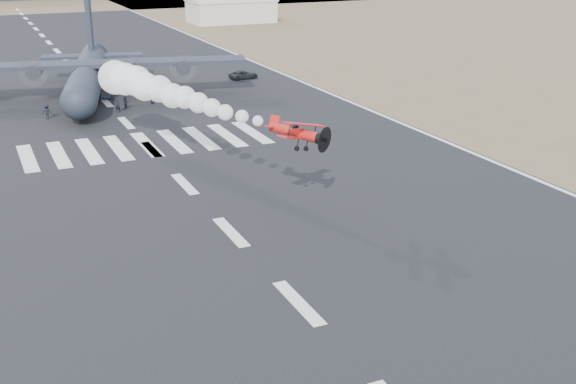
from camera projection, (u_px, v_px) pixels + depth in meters
scrub_far at (10, 2)px, 230.64m from camera, size 500.00×80.00×0.00m
runway_markings at (126, 123)px, 84.87m from camera, size 60.00×260.00×0.01m
hangar_right at (231, 10)px, 178.81m from camera, size 20.50×12.50×5.90m
aerobatic_biplane at (299, 133)px, 54.64m from camera, size 5.45×5.24×2.85m
smoke_trail at (142, 85)px, 70.87m from camera, size 9.71×26.97×3.53m
transport_aircraft at (87, 73)px, 97.46m from camera, size 42.19×34.51×12.27m
support_vehicle at (244, 75)px, 110.19m from camera, size 4.71×2.57×1.25m
crew_a at (118, 106)px, 89.58m from camera, size 0.66×0.57×1.66m
crew_b at (157, 91)px, 97.26m from camera, size 1.05×0.88×1.86m
crew_c at (47, 112)px, 86.27m from camera, size 1.26×0.76×1.82m
crew_d at (152, 97)px, 93.96m from camera, size 0.63×1.14×1.89m
crew_e at (92, 104)px, 90.56m from camera, size 0.96×0.93×1.70m
crew_f at (161, 92)px, 97.45m from camera, size 1.55×1.30×1.67m
crew_g at (137, 92)px, 96.93m from camera, size 0.75×0.66×1.81m
crew_h at (125, 103)px, 91.10m from camera, size 0.75×0.90×1.59m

